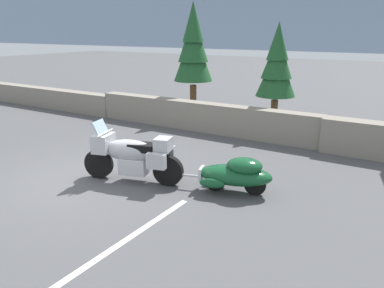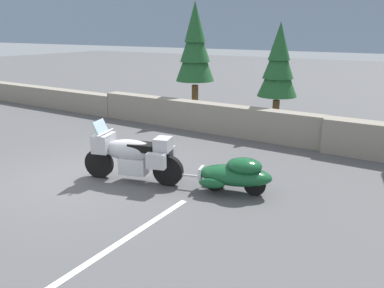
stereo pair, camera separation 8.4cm
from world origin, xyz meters
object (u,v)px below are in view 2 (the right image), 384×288
at_px(touring_motorcycle, 132,154).
at_px(pine_tree_secondary, 279,64).
at_px(car_shaped_trailer, 235,174).
at_px(pine_tree_far_right, 195,46).

bearing_deg(touring_motorcycle, pine_tree_secondary, 80.66).
xyz_separation_m(car_shaped_trailer, pine_tree_far_right, (-4.54, 5.71, 2.23)).
distance_m(touring_motorcycle, pine_tree_far_right, 7.06).
xyz_separation_m(touring_motorcycle, car_shaped_trailer, (2.20, 0.63, -0.21)).
distance_m(car_shaped_trailer, pine_tree_far_right, 7.63).
height_order(car_shaped_trailer, pine_tree_secondary, pine_tree_secondary).
bearing_deg(pine_tree_far_right, pine_tree_secondary, -5.10).
relative_size(car_shaped_trailer, pine_tree_far_right, 0.52).
xyz_separation_m(car_shaped_trailer, pine_tree_secondary, (-1.20, 5.41, 1.77)).
bearing_deg(pine_tree_far_right, car_shaped_trailer, -51.51).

